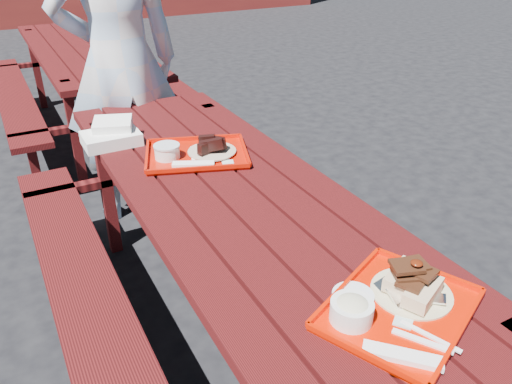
% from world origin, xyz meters
% --- Properties ---
extents(ground, '(60.00, 60.00, 0.00)m').
position_xyz_m(ground, '(0.00, 0.00, 0.00)').
color(ground, black).
rests_on(ground, ground).
extents(picnic_table_near, '(1.41, 2.40, 0.75)m').
position_xyz_m(picnic_table_near, '(-0.00, 0.00, 0.56)').
color(picnic_table_near, '#490E0E').
rests_on(picnic_table_near, ground).
extents(picnic_table_far, '(1.41, 2.40, 0.75)m').
position_xyz_m(picnic_table_far, '(-0.00, 2.80, 0.56)').
color(picnic_table_far, '#490E0E').
rests_on(picnic_table_far, ground).
extents(near_tray, '(0.49, 0.45, 0.13)m').
position_xyz_m(near_tray, '(0.07, -0.76, 0.78)').
color(near_tray, red).
rests_on(near_tray, picnic_table_near).
extents(far_tray, '(0.51, 0.45, 0.07)m').
position_xyz_m(far_tray, '(-0.02, 0.36, 0.77)').
color(far_tray, '#B71203').
rests_on(far_tray, picnic_table_near).
extents(white_cloth, '(0.25, 0.21, 0.10)m').
position_xyz_m(white_cloth, '(-0.29, 0.68, 0.79)').
color(white_cloth, white).
rests_on(white_cloth, picnic_table_near).
extents(person, '(0.71, 0.48, 1.89)m').
position_xyz_m(person, '(-0.06, 1.33, 0.95)').
color(person, '#B1CEEE').
rests_on(person, ground).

